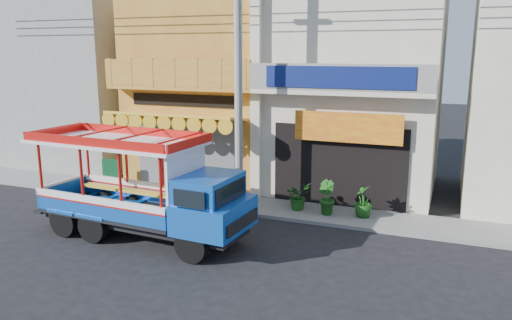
{
  "coord_description": "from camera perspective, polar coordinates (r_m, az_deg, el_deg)",
  "views": [
    {
      "loc": [
        5.55,
        -11.54,
        5.33
      ],
      "look_at": [
        -0.07,
        2.5,
        2.06
      ],
      "focal_mm": 35.0,
      "sensor_mm": 36.0,
      "label": 1
    }
  ],
  "objects": [
    {
      "name": "filler_building_left",
      "position": [
        25.65,
        -18.61,
        8.17
      ],
      "size": [
        6.0,
        6.0,
        7.6
      ],
      "primitive_type": "cube",
      "color": "gray",
      "rests_on": "ground"
    },
    {
      "name": "ground",
      "position": [
        13.87,
        -3.63,
        -10.41
      ],
      "size": [
        90.0,
        90.0,
        0.0
      ],
      "primitive_type": "plane",
      "color": "black",
      "rests_on": "ground"
    },
    {
      "name": "potted_plant_c",
      "position": [
        16.44,
        12.18,
        -4.59
      ],
      "size": [
        0.6,
        0.6,
        1.07
      ],
      "primitive_type": "imported",
      "rotation": [
        0.0,
        0.0,
        4.72
      ],
      "color": "#1B4E16",
      "rests_on": "sidewalk"
    },
    {
      "name": "party_pilaster",
      "position": [
        17.7,
        0.03,
        7.91
      ],
      "size": [
        0.35,
        0.3,
        8.0
      ],
      "primitive_type": "cube",
      "color": "beige",
      "rests_on": "ground"
    },
    {
      "name": "sidewalk",
      "position": [
        17.32,
        2.07,
        -5.5
      ],
      "size": [
        30.0,
        2.0,
        0.12
      ],
      "primitive_type": "cube",
      "color": "slate",
      "rests_on": "ground"
    },
    {
      "name": "green_sign",
      "position": [
        20.61,
        -16.22,
        -1.61
      ],
      "size": [
        0.72,
        0.41,
        1.09
      ],
      "color": "black",
      "rests_on": "sidewalk"
    },
    {
      "name": "utility_pole",
      "position": [
        16.16,
        -1.55,
        11.16
      ],
      "size": [
        28.0,
        0.26,
        9.0
      ],
      "color": "gray",
      "rests_on": "ground"
    },
    {
      "name": "potted_plant_b",
      "position": [
        16.52,
        8.02,
        -4.26
      ],
      "size": [
        0.79,
        0.79,
        1.12
      ],
      "primitive_type": "imported",
      "rotation": [
        0.0,
        0.0,
        2.38
      ],
      "color": "#1B4E16",
      "rests_on": "sidewalk"
    },
    {
      "name": "shophouse_left",
      "position": [
        21.75,
        -4.32,
        8.96
      ],
      "size": [
        6.0,
        7.5,
        8.24
      ],
      "color": "#B36927",
      "rests_on": "ground"
    },
    {
      "name": "songthaew_truck",
      "position": [
        14.43,
        -11.51,
        -3.48
      ],
      "size": [
        6.73,
        2.55,
        3.09
      ],
      "color": "black",
      "rests_on": "ground"
    },
    {
      "name": "potted_plant_a",
      "position": [
        16.94,
        4.82,
        -4.1
      ],
      "size": [
        1.04,
        1.08,
        0.93
      ],
      "primitive_type": "imported",
      "rotation": [
        0.0,
        0.0,
        1.07
      ],
      "color": "#1B4E16",
      "rests_on": "sidewalk"
    },
    {
      "name": "shophouse_right",
      "position": [
        19.86,
        11.6,
        8.44
      ],
      "size": [
        6.0,
        6.75,
        8.24
      ],
      "color": "beige",
      "rests_on": "ground"
    }
  ]
}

